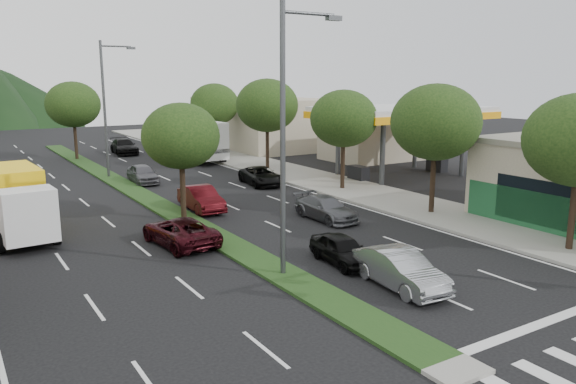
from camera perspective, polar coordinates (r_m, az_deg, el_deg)
ground at (r=15.83m, az=15.48°, el=-16.63°), size 160.00×160.00×0.00m
sidewalk_right at (r=41.91m, az=1.91°, el=1.52°), size 5.00×90.00×0.15m
median at (r=39.38m, az=-15.90°, el=0.40°), size 1.60×56.00×0.12m
gas_canopy at (r=43.08m, az=11.49°, el=7.70°), size 12.20×8.20×5.25m
bldg_right_far at (r=61.31m, az=-2.58°, el=7.07°), size 10.00×16.00×5.20m
tree_r_b at (r=31.06m, az=14.78°, el=6.86°), size 4.80×4.80×6.94m
tree_r_c at (r=37.01m, az=5.67°, el=7.43°), size 4.40×4.40×6.48m
tree_r_d at (r=45.30m, az=-2.14°, el=8.77°), size 5.00×5.00×7.17m
tree_r_e at (r=54.21m, az=-7.48°, el=8.83°), size 4.60×4.60×6.71m
tree_med_near at (r=29.35m, az=-10.83°, el=5.59°), size 4.00×4.00×6.02m
tree_med_far at (r=54.32m, az=-21.01°, el=8.30°), size 4.80×4.80×6.94m
streetlight_near at (r=20.39m, az=-0.04°, el=6.53°), size 2.60×0.25×10.00m
streetlight_mid at (r=43.62m, az=-17.92°, el=8.65°), size 2.60×0.25×10.00m
sedan_silver at (r=20.50m, az=11.33°, el=-7.72°), size 1.77×4.23×1.36m
suv_maroon at (r=25.57m, az=-10.94°, el=-3.94°), size 2.52×4.72×1.26m
car_queue_a at (r=22.74m, az=5.53°, el=-5.84°), size 1.70×3.59×1.18m
car_queue_b at (r=29.66m, az=3.87°, el=-1.65°), size 1.79×4.23×1.22m
car_queue_c at (r=31.96m, az=-8.82°, el=-0.66°), size 1.63×4.23×1.37m
car_queue_d at (r=39.29m, az=-2.73°, el=1.64°), size 2.63×4.70×1.24m
car_queue_e at (r=41.15m, az=-14.55°, el=1.80°), size 1.74×3.98×1.33m
car_queue_f at (r=57.62m, az=-16.32°, el=4.47°), size 2.49×5.22×1.47m
box_truck at (r=29.23m, az=-25.93°, el=-1.17°), size 2.87×6.66×3.22m
motorhome at (r=51.86m, az=-9.72°, el=5.36°), size 3.23×9.51×3.62m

